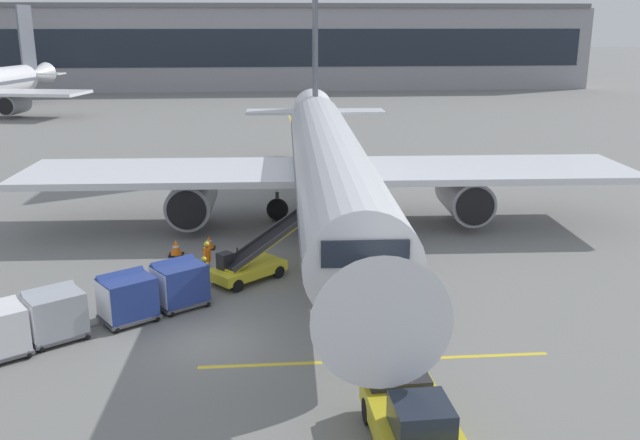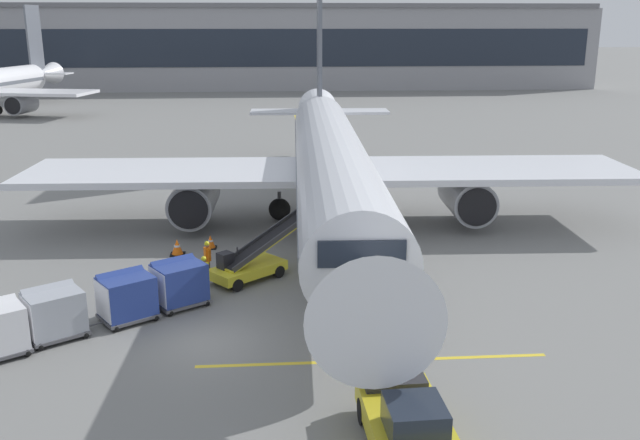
{
  "view_description": "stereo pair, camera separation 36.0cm",
  "coord_description": "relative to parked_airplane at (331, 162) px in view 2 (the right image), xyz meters",
  "views": [
    {
      "loc": [
        2.07,
        -22.86,
        11.06
      ],
      "look_at": [
        4.51,
        5.69,
        2.86
      ],
      "focal_mm": 38.8,
      "sensor_mm": 36.0,
      "label": 1
    },
    {
      "loc": [
        2.43,
        -22.89,
        11.06
      ],
      "look_at": [
        4.51,
        5.69,
        2.86
      ],
      "focal_mm": 38.8,
      "sensor_mm": 36.0,
      "label": 2
    }
  ],
  "objects": [
    {
      "name": "ground_crew_by_loader",
      "position": [
        -6.22,
        -10.39,
        -2.56
      ],
      "size": [
        0.36,
        0.54,
        1.74
      ],
      "color": "#514C42",
      "rests_on": "ground"
    },
    {
      "name": "pushback_tug",
      "position": [
        0.13,
        -21.84,
        -2.73
      ],
      "size": [
        2.27,
        4.48,
        1.83
      ],
      "color": "gold",
      "rests_on": "ground"
    },
    {
      "name": "safety_cone_engine_keepout",
      "position": [
        -8.06,
        -4.92,
        -3.17
      ],
      "size": [
        0.71,
        0.71,
        0.79
      ],
      "color": "black",
      "rests_on": "ground"
    },
    {
      "name": "ground_plane",
      "position": [
        -5.79,
        -14.86,
        -3.55
      ],
      "size": [
        600.0,
        600.0,
        0.0
      ],
      "primitive_type": "plane",
      "color": "slate"
    },
    {
      "name": "baggage_cart_lead",
      "position": [
        -7.15,
        -11.38,
        -2.55
      ],
      "size": [
        2.71,
        2.44,
        1.91
      ],
      "color": "#515156",
      "rests_on": "ground"
    },
    {
      "name": "terminal_building",
      "position": [
        -20.56,
        86.48,
        3.46
      ],
      "size": [
        146.23,
        15.18,
        14.13
      ],
      "color": "#939399",
      "rests_on": "ground"
    },
    {
      "name": "apron_guidance_line_stop_bar",
      "position": [
        -0.03,
        -16.69,
        -3.55
      ],
      "size": [
        12.0,
        0.2,
        0.01
      ],
      "color": "yellow",
      "rests_on": "ground"
    },
    {
      "name": "baggage_cart_second",
      "position": [
        -8.98,
        -12.69,
        -2.55
      ],
      "size": [
        2.71,
        2.44,
        1.91
      ],
      "color": "#515156",
      "rests_on": "ground"
    },
    {
      "name": "parked_airplane",
      "position": [
        0.0,
        0.0,
        0.0
      ],
      "size": [
        34.06,
        44.24,
        14.62
      ],
      "color": "silver",
      "rests_on": "ground"
    },
    {
      "name": "ground_crew_by_carts",
      "position": [
        -6.26,
        -8.33,
        -2.56
      ],
      "size": [
        0.36,
        0.54,
        1.74
      ],
      "color": "#514C42",
      "rests_on": "ground"
    },
    {
      "name": "safety_cone_wingtip",
      "position": [
        -6.5,
        -4.0,
        -3.22
      ],
      "size": [
        0.61,
        0.61,
        0.69
      ],
      "color": "black",
      "rests_on": "ground"
    },
    {
      "name": "apron_guidance_line_lead_in",
      "position": [
        -0.24,
        -0.79,
        -3.55
      ],
      "size": [
        0.2,
        110.0,
        0.01
      ],
      "color": "yellow",
      "rests_on": "ground"
    },
    {
      "name": "belt_loader",
      "position": [
        -4.28,
        -8.48,
        -2.74
      ],
      "size": [
        4.95,
        4.5,
        2.63
      ],
      "color": "gold",
      "rests_on": "ground"
    },
    {
      "name": "baggage_cart_third",
      "position": [
        -11.3,
        -14.05,
        -2.55
      ],
      "size": [
        2.71,
        2.44,
        1.91
      ],
      "color": "#515156",
      "rests_on": "ground"
    }
  ]
}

